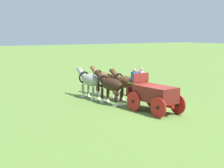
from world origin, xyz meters
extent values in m
plane|color=olive|center=(0.00, 0.00, 0.00)|extent=(220.00, 220.00, 0.00)
cube|color=maroon|center=(0.00, 0.00, 1.16)|extent=(2.82, 1.55, 0.92)
cube|color=brown|center=(1.61, 0.11, 1.66)|extent=(0.64, 1.27, 0.12)
cube|color=maroon|center=(2.01, 0.14, 1.05)|extent=(0.31, 1.11, 0.60)
cube|color=maroon|center=(1.31, 0.09, 2.00)|extent=(0.14, 1.23, 0.55)
cube|color=red|center=(0.00, 0.00, 0.60)|extent=(3.01, 0.36, 0.16)
cylinder|color=red|center=(1.04, 0.86, 0.60)|extent=(1.20, 0.16, 1.20)
cylinder|color=black|center=(1.04, 0.86, 0.60)|extent=(0.21, 0.19, 0.20)
cylinder|color=red|center=(1.14, -0.71, 0.60)|extent=(1.20, 0.16, 1.20)
cylinder|color=black|center=(1.14, -0.71, 0.60)|extent=(0.21, 0.19, 0.20)
cylinder|color=red|center=(-1.14, 0.71, 0.60)|extent=(1.20, 0.16, 1.20)
cylinder|color=black|center=(-1.14, 0.71, 0.60)|extent=(0.21, 0.19, 0.20)
cylinder|color=red|center=(-1.04, -0.86, 0.60)|extent=(1.20, 0.16, 1.20)
cylinder|color=black|center=(-1.04, -0.86, 0.60)|extent=(0.21, 0.19, 0.20)
cylinder|color=brown|center=(2.66, 0.18, 0.65)|extent=(2.60, 0.28, 0.10)
cube|color=#2D2D33|center=(1.71, 0.42, 1.80)|extent=(0.42, 0.35, 0.16)
cube|color=#334C99|center=(1.59, 0.41, 2.08)|extent=(0.26, 0.38, 0.55)
sphere|color=tan|center=(1.59, 0.41, 2.46)|extent=(0.22, 0.22, 0.22)
cube|color=#BCB293|center=(1.75, -0.18, 1.80)|extent=(0.42, 0.35, 0.16)
cube|color=silver|center=(1.63, -0.19, 2.08)|extent=(0.26, 0.38, 0.55)
sphere|color=tan|center=(1.63, -0.19, 2.46)|extent=(0.22, 0.22, 0.22)
ellipsoid|color=#331E14|center=(3.51, 0.89, 1.34)|extent=(2.25, 0.99, 0.84)
cylinder|color=#331E14|center=(4.26, 1.18, 0.64)|extent=(0.18, 0.18, 0.69)
cone|color=silver|center=(4.26, 1.18, 0.15)|extent=(0.30, 0.30, 0.29)
cylinder|color=#331E14|center=(4.30, 0.71, 0.64)|extent=(0.18, 0.18, 0.69)
cone|color=silver|center=(4.30, 0.71, 0.15)|extent=(0.30, 0.30, 0.29)
cylinder|color=#331E14|center=(2.73, 1.07, 0.64)|extent=(0.18, 0.18, 0.69)
cone|color=silver|center=(2.73, 1.07, 0.15)|extent=(0.30, 0.30, 0.29)
cylinder|color=#331E14|center=(2.76, 0.61, 0.64)|extent=(0.18, 0.18, 0.69)
cone|color=silver|center=(2.76, 0.61, 0.15)|extent=(0.30, 0.30, 0.29)
cylinder|color=#331E14|center=(4.87, 0.98, 1.73)|extent=(0.97, 0.42, 0.81)
ellipsoid|color=#331E14|center=(5.23, 1.01, 1.98)|extent=(0.62, 0.30, 0.32)
cube|color=silver|center=(5.51, 1.03, 1.98)|extent=(0.07, 0.10, 0.24)
torus|color=black|center=(4.50, 0.96, 1.44)|extent=(0.18, 0.89, 0.88)
cylinder|color=black|center=(2.37, 0.81, 1.04)|extent=(0.14, 0.14, 0.80)
ellipsoid|color=brown|center=(3.60, -0.41, 1.39)|extent=(2.17, 0.99, 0.85)
cylinder|color=brown|center=(4.32, -0.12, 0.67)|extent=(0.18, 0.18, 0.72)
cone|color=silver|center=(4.32, -0.12, 0.15)|extent=(0.30, 0.30, 0.31)
cylinder|color=brown|center=(4.36, -0.59, 0.67)|extent=(0.18, 0.18, 0.72)
cone|color=silver|center=(4.36, -0.59, 0.15)|extent=(0.30, 0.30, 0.31)
cylinder|color=brown|center=(2.85, -0.22, 0.67)|extent=(0.18, 0.18, 0.72)
cone|color=silver|center=(2.85, -0.22, 0.15)|extent=(0.30, 0.30, 0.31)
cylinder|color=brown|center=(2.88, -0.69, 0.67)|extent=(0.18, 0.18, 0.72)
cone|color=silver|center=(2.88, -0.69, 0.15)|extent=(0.30, 0.30, 0.31)
cylinder|color=brown|center=(4.92, -0.31, 1.77)|extent=(0.97, 0.42, 0.81)
ellipsoid|color=brown|center=(5.29, -0.29, 2.03)|extent=(0.62, 0.30, 0.32)
cube|color=silver|center=(5.57, -0.27, 2.03)|extent=(0.07, 0.10, 0.24)
torus|color=black|center=(4.55, -0.34, 1.49)|extent=(0.18, 0.89, 0.88)
cylinder|color=black|center=(2.49, -0.48, 1.09)|extent=(0.14, 0.14, 0.80)
ellipsoid|color=#9E998E|center=(6.11, 1.07, 1.35)|extent=(2.05, 1.03, 0.89)
cylinder|color=#9E998E|center=(6.79, 1.36, 0.63)|extent=(0.18, 0.18, 0.68)
cone|color=silver|center=(6.79, 1.36, 0.15)|extent=(0.30, 0.30, 0.29)
cylinder|color=#9E998E|center=(6.82, 0.87, 0.63)|extent=(0.18, 0.18, 0.68)
cone|color=silver|center=(6.82, 0.87, 0.15)|extent=(0.30, 0.30, 0.29)
cylinder|color=#9E998E|center=(5.39, 1.27, 0.63)|extent=(0.18, 0.18, 0.68)
cone|color=silver|center=(5.39, 1.27, 0.15)|extent=(0.30, 0.30, 0.29)
cylinder|color=#9E998E|center=(5.43, 0.78, 0.63)|extent=(0.18, 0.18, 0.68)
cone|color=silver|center=(5.43, 0.78, 0.15)|extent=(0.30, 0.30, 0.29)
cylinder|color=#9E998E|center=(7.37, 1.16, 1.74)|extent=(0.97, 0.42, 0.81)
ellipsoid|color=#9E998E|center=(7.74, 1.18, 2.00)|extent=(0.62, 0.30, 0.32)
cube|color=silver|center=(8.02, 1.20, 2.00)|extent=(0.07, 0.10, 0.24)
torus|color=black|center=(7.00, 1.13, 1.45)|extent=(0.18, 0.93, 0.92)
cylinder|color=black|center=(5.06, 1.00, 1.05)|extent=(0.14, 0.14, 0.80)
ellipsoid|color=brown|center=(6.19, -0.23, 1.38)|extent=(2.24, 1.00, 0.86)
cylinder|color=brown|center=(6.94, 0.06, 0.66)|extent=(0.18, 0.18, 0.71)
cone|color=silver|center=(6.94, 0.06, 0.15)|extent=(0.30, 0.30, 0.31)
cylinder|color=brown|center=(6.97, -0.41, 0.66)|extent=(0.18, 0.18, 0.71)
cone|color=silver|center=(6.97, -0.41, 0.15)|extent=(0.30, 0.30, 0.31)
cylinder|color=brown|center=(5.42, -0.04, 0.66)|extent=(0.18, 0.18, 0.71)
cone|color=silver|center=(5.42, -0.04, 0.15)|extent=(0.30, 0.30, 0.31)
cylinder|color=brown|center=(5.45, -0.51, 0.66)|extent=(0.18, 0.18, 0.71)
cone|color=silver|center=(5.45, -0.51, 0.15)|extent=(0.30, 0.30, 0.31)
cylinder|color=brown|center=(7.54, -0.14, 1.77)|extent=(0.97, 0.42, 0.81)
ellipsoid|color=brown|center=(7.91, -0.11, 2.03)|extent=(0.62, 0.30, 0.32)
cube|color=silver|center=(8.19, -0.09, 2.03)|extent=(0.07, 0.10, 0.24)
torus|color=black|center=(7.17, -0.16, 1.48)|extent=(0.18, 0.90, 0.89)
cylinder|color=black|center=(5.06, -0.31, 1.08)|extent=(0.14, 0.14, 0.80)
camera|label=1|loc=(-15.61, 12.93, 4.79)|focal=54.64mm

